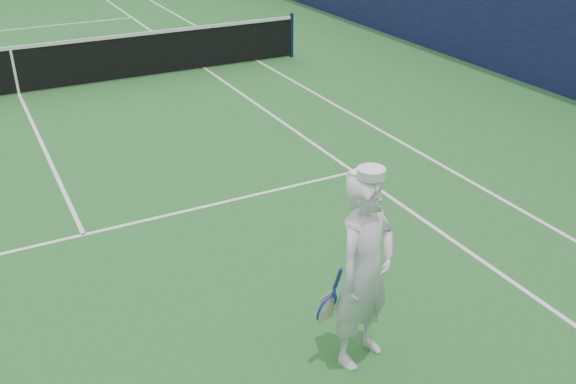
# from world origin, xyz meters

# --- Properties ---
(ground) EXTENTS (80.00, 80.00, 0.00)m
(ground) POSITION_xyz_m (0.00, 0.00, 0.00)
(ground) COLOR #246028
(ground) RESTS_ON ground
(court_markings) EXTENTS (11.03, 23.83, 0.01)m
(court_markings) POSITION_xyz_m (0.00, 0.00, 0.00)
(court_markings) COLOR white
(court_markings) RESTS_ON ground
(tennis_net) EXTENTS (12.88, 0.09, 1.07)m
(tennis_net) POSITION_xyz_m (0.00, 0.00, 0.55)
(tennis_net) COLOR #141E4C
(tennis_net) RESTS_ON ground
(tennis_player) EXTENTS (0.89, 0.67, 2.00)m
(tennis_player) POSITION_xyz_m (1.90, -9.94, 0.97)
(tennis_player) COLOR white
(tennis_player) RESTS_ON ground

